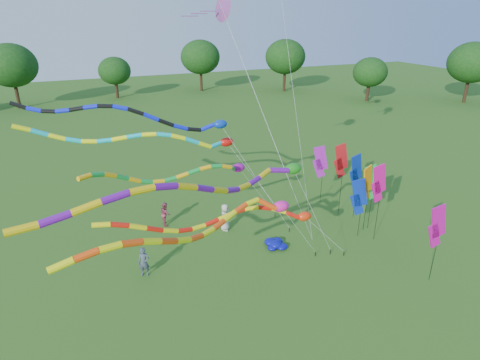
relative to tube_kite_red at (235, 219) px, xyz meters
name	(u,v)px	position (x,y,z in m)	size (l,w,h in m)	color
ground	(312,292)	(3.43, -2.17, -3.91)	(160.00, 160.00, 0.00)	#285D18
tree_ring	(218,226)	(-2.16, -3.60, 1.96)	(116.98, 116.07, 9.73)	#382314
tube_kite_red	(235,219)	(0.00, 0.00, 0.00)	(13.35, 1.32, 5.93)	black
tube_kite_orange	(219,222)	(-1.56, -2.05, 1.19)	(13.19, 5.31, 6.98)	black
tube_kite_purple	(222,184)	(-1.72, -2.98, 3.38)	(14.81, 5.92, 9.08)	black
tube_kite_blue	(144,118)	(-3.07, 5.67, 4.13)	(14.74, 4.32, 9.55)	black
tube_kite_cyan	(156,139)	(-2.21, 7.25, 2.34)	(15.60, 1.58, 8.32)	black
tube_kite_green	(191,172)	(-1.05, 4.01, 1.20)	(12.21, 3.85, 7.01)	black
delta_kite_high_c	(221,8)	(1.55, 5.61, 9.67)	(6.65, 4.66, 14.68)	black
banner_pole_magenta_a	(437,227)	(9.57, -3.75, -0.58)	(1.16, 0.16, 4.59)	black
banner_pole_blue_b	(356,172)	(10.31, 3.75, -0.42)	(1.16, 0.21, 4.75)	black
banner_pole_red	(341,161)	(9.63, 4.58, 0.15)	(1.16, 0.11, 5.33)	black
banner_pole_magenta_b	(379,184)	(9.64, 0.79, -0.02)	(1.16, 0.09, 5.15)	black
banner_pole_green	(370,183)	(10.21, 2.12, -0.59)	(1.16, 0.22, 4.58)	black
banner_pole_violet	(320,162)	(9.57, 6.89, -0.68)	(1.09, 0.55, 4.48)	black
banner_pole_blue_a	(359,197)	(9.00, 1.64, -1.15)	(1.13, 0.45, 4.01)	black
banner_pole_orange	(367,184)	(9.77, 1.91, -0.51)	(1.12, 0.45, 4.66)	black
blue_nylon_heap	(275,247)	(3.50, 2.11, -3.71)	(1.59, 1.55, 0.45)	#0B0F96
person_a	(225,217)	(1.56, 5.59, -2.98)	(0.91, 0.59, 1.86)	beige
person_b	(144,262)	(-4.30, 2.60, -3.05)	(0.62, 0.41, 1.71)	#3C4855
person_c	(165,214)	(-1.90, 7.83, -3.09)	(0.79, 0.62, 1.63)	#97374F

